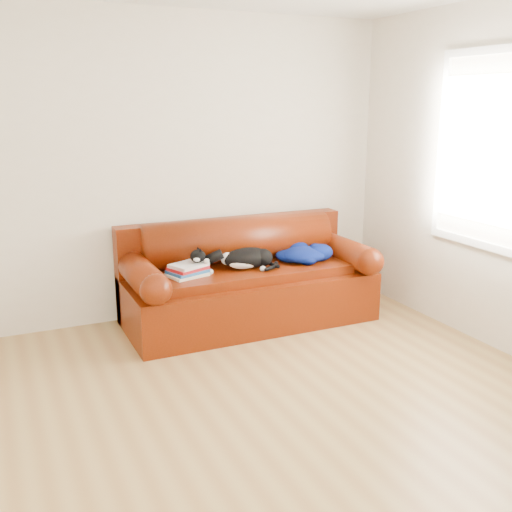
{
  "coord_description": "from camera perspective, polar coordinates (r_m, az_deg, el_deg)",
  "views": [
    {
      "loc": [
        -1.24,
        -2.99,
        1.86
      ],
      "look_at": [
        0.75,
        1.35,
        0.62
      ],
      "focal_mm": 42.0,
      "sensor_mm": 36.0,
      "label": 1
    }
  ],
  "objects": [
    {
      "name": "book_stack",
      "position": [
        4.82,
        -6.51,
        -1.33
      ],
      "size": [
        0.34,
        0.3,
        0.1
      ],
      "rotation": [
        0.0,
        0.0,
        0.35
      ],
      "color": "beige",
      "rests_on": "sofa_base"
    },
    {
      "name": "sofa_back",
      "position": [
        5.29,
        -1.75,
        0.12
      ],
      "size": [
        2.1,
        1.01,
        0.88
      ],
      "color": "#3A0F02",
      "rests_on": "ground"
    },
    {
      "name": "blanket",
      "position": [
        5.25,
        4.63,
        0.24
      ],
      "size": [
        0.53,
        0.43,
        0.15
      ],
      "rotation": [
        0.0,
        0.0,
        0.17
      ],
      "color": "#060245",
      "rests_on": "sofa_base"
    },
    {
      "name": "sofa_base",
      "position": [
        5.16,
        -0.67,
        -3.76
      ],
      "size": [
        2.1,
        0.9,
        0.5
      ],
      "color": "#3A0F02",
      "rests_on": "ground"
    },
    {
      "name": "ground",
      "position": [
        3.73,
        -1.86,
        -15.37
      ],
      "size": [
        4.5,
        4.5,
        0.0
      ],
      "primitive_type": "plane",
      "color": "olive",
      "rests_on": "ground"
    },
    {
      "name": "room_shell",
      "position": [
        3.3,
        -0.21,
        11.19
      ],
      "size": [
        4.52,
        4.02,
        2.61
      ],
      "color": "beige",
      "rests_on": "ground"
    },
    {
      "name": "cat",
      "position": [
        4.99,
        -0.91,
        -0.26
      ],
      "size": [
        0.58,
        0.36,
        0.22
      ],
      "rotation": [
        0.0,
        0.0,
        -0.34
      ],
      "color": "black",
      "rests_on": "sofa_base"
    }
  ]
}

